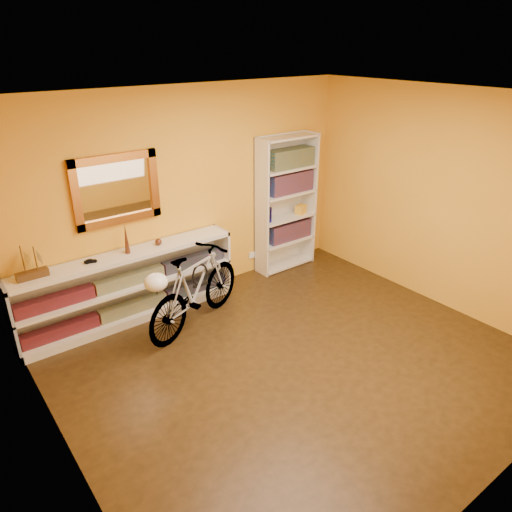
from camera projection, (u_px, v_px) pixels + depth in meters
floor at (297, 362)px, 4.96m from camera, size 4.50×4.00×0.01m
ceiling at (308, 99)px, 3.87m from camera, size 4.50×4.00×0.01m
back_wall at (192, 195)px, 5.87m from camera, size 4.50×0.01×2.60m
left_wall at (50, 328)px, 3.17m from camera, size 0.01×4.00×2.60m
right_wall at (443, 201)px, 5.66m from camera, size 0.01×4.00×2.60m
gilt_mirror at (117, 190)px, 5.21m from camera, size 0.98×0.06×0.78m
wall_socket at (252, 255)px, 6.78m from camera, size 0.09×0.02×0.09m
console_unit at (130, 287)px, 5.54m from camera, size 2.60×0.35×0.85m
cd_row_lower at (133, 307)px, 5.64m from camera, size 2.50×0.13×0.14m
cd_row_upper at (130, 279)px, 5.48m from camera, size 2.50×0.13×0.14m
model_ship at (30, 261)px, 4.74m from camera, size 0.31×0.12×0.37m
toy_car at (91, 263)px, 5.15m from camera, size 0.00×0.01×0.00m
bronze_ornament at (126, 238)px, 5.31m from camera, size 0.06×0.06×0.36m
decorative_orb at (158, 242)px, 5.58m from camera, size 0.08×0.08×0.08m
bookcase at (286, 204)px, 6.66m from camera, size 0.90×0.30×1.90m
book_row_a at (288, 230)px, 6.86m from camera, size 0.70×0.22×0.26m
book_row_b at (289, 182)px, 6.56m from camera, size 0.70×0.22×0.28m
book_row_c at (290, 158)px, 6.42m from camera, size 0.70×0.22×0.25m
travel_mug at (269, 215)px, 6.50m from camera, size 0.09×0.09×0.20m
red_tin at (274, 163)px, 6.33m from camera, size 0.15×0.15×0.16m
yellow_bag at (301, 209)px, 6.82m from camera, size 0.19×0.16×0.13m
bicycle at (196, 289)px, 5.41m from camera, size 0.95×1.63×0.93m
helmet at (156, 282)px, 4.80m from camera, size 0.25×0.23×0.18m
u_lock at (200, 275)px, 5.43m from camera, size 0.20×0.02×0.20m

